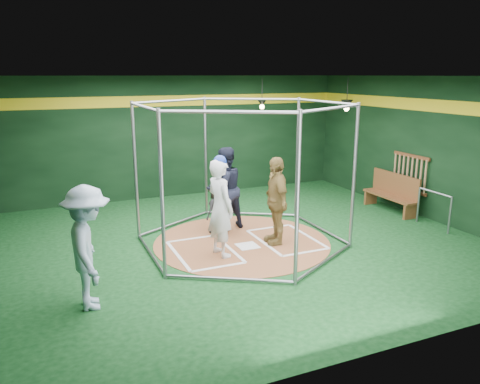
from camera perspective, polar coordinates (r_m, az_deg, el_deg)
name	(u,v)px	position (r m, az deg, el deg)	size (l,w,h in m)	color
room_shell	(242,163)	(9.73, 0.21, 3.62)	(10.10, 9.10, 3.53)	#0C3413
clay_disc	(242,242)	(10.19, 0.22, -6.10)	(3.80, 3.80, 0.01)	#965936
home_plate	(247,246)	(9.93, 0.92, -6.59)	(0.43, 0.43, 0.01)	white
batter_box_left	(204,252)	(9.65, -4.40, -7.27)	(1.17, 1.77, 0.01)	white
batter_box_right	(286,239)	(10.37, 5.62, -5.74)	(1.17, 1.77, 0.01)	white
batting_cage	(242,175)	(9.77, 0.23, 2.14)	(4.05, 4.67, 3.00)	gray
bat_rack	(410,173)	(12.91, 19.98, 2.20)	(0.07, 1.25, 0.98)	brown
pendant_lamp_near	(262,103)	(13.77, 2.70, 10.84)	(0.34, 0.34, 0.90)	black
pendant_lamp_far	(347,104)	(13.33, 12.88, 10.40)	(0.34, 0.34, 0.90)	black
batter_figure	(220,207)	(9.18, -2.41, -1.80)	(0.60, 0.79, 2.02)	silver
visitor_leopard	(276,201)	(9.89, 4.41, -1.04)	(1.10, 0.46, 1.87)	#AD8F4A
catcher_figure	(218,210)	(10.55, -2.73, -2.17)	(0.64, 0.66, 1.12)	black
umpire	(225,189)	(10.76, -1.90, 0.39)	(0.94, 0.73, 1.93)	black
bystander_blue	(88,248)	(7.52, -18.00, -6.49)	(1.25, 0.72, 1.94)	#ABC6E2
dugout_bench	(393,192)	(12.99, 18.10, 0.01)	(0.40, 1.73, 1.01)	brown
steel_railing	(434,204)	(11.88, 22.59, -1.32)	(0.05, 1.02, 0.88)	gray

